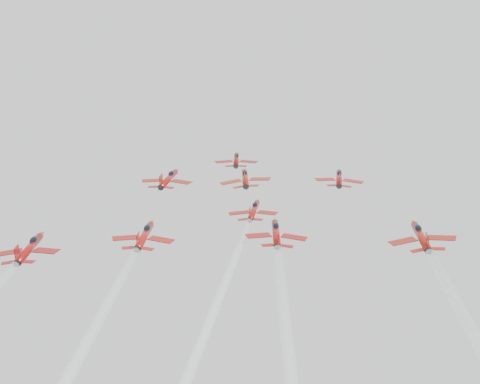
# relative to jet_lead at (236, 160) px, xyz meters

# --- Properties ---
(jet_lead) EXTENTS (9.42, 12.37, 6.82)m
(jet_lead) POSITION_rel_jet_lead_xyz_m (0.00, 0.00, 0.00)
(jet_lead) COLOR maroon
(jet_row2_left) EXTENTS (10.44, 13.71, 7.55)m
(jet_row2_left) POSITION_rel_jet_lead_xyz_m (-12.16, -12.19, -5.98)
(jet_row2_left) COLOR #9D130F
(jet_row2_center) EXTENTS (10.16, 13.35, 7.35)m
(jet_row2_center) POSITION_rel_jet_lead_xyz_m (3.52, -12.88, -6.32)
(jet_row2_center) COLOR #A51F0F
(jet_row2_right) EXTENTS (9.38, 12.32, 6.79)m
(jet_row2_right) POSITION_rel_jet_lead_xyz_m (21.74, -14.01, -6.88)
(jet_row2_right) COLOR #AB1014
(jet_center) EXTENTS (8.47, 82.80, 41.42)m
(jet_center) POSITION_rel_jet_lead_xyz_m (7.00, -66.89, -32.92)
(jet_center) COLOR #9F150F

